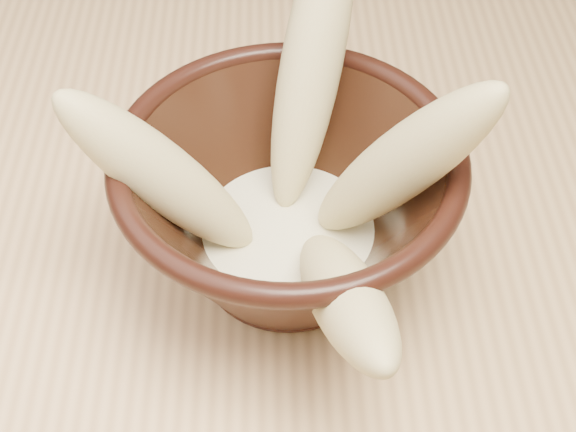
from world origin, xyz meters
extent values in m
cylinder|color=tan|center=(-0.54, 0.34, 0.35)|extent=(0.05, 0.05, 0.71)
cylinder|color=black|center=(-0.23, 0.04, 0.76)|extent=(0.10, 0.10, 0.01)
cylinder|color=black|center=(-0.23, 0.04, 0.78)|extent=(0.10, 0.10, 0.01)
torus|color=black|center=(-0.23, 0.04, 0.86)|extent=(0.22, 0.22, 0.02)
cylinder|color=beige|center=(-0.23, 0.04, 0.79)|extent=(0.13, 0.13, 0.02)
ellipsoid|color=tan|center=(-0.21, 0.11, 0.88)|extent=(0.09, 0.15, 0.19)
ellipsoid|color=tan|center=(-0.30, 0.03, 0.86)|extent=(0.14, 0.05, 0.15)
ellipsoid|color=tan|center=(-0.16, 0.02, 0.87)|extent=(0.14, 0.09, 0.17)
ellipsoid|color=tan|center=(-0.20, -0.05, 0.84)|extent=(0.07, 0.18, 0.12)
camera|label=1|loc=(-0.24, -0.31, 1.21)|focal=50.00mm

